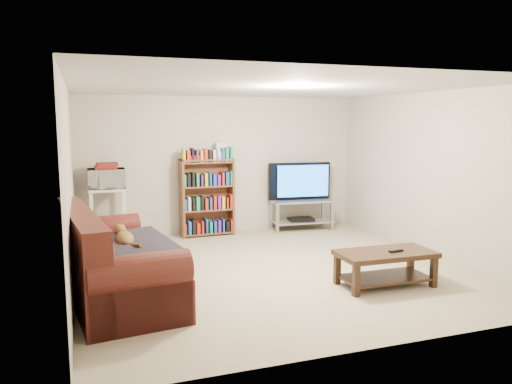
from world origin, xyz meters
name	(u,v)px	position (x,y,z in m)	size (l,w,h in m)	color
floor	(273,269)	(0.00, 0.00, 0.00)	(5.00, 5.00, 0.00)	tan
ceiling	(274,87)	(0.00, 0.00, 2.40)	(5.00, 5.00, 0.00)	white
wall_back	(222,165)	(0.00, 2.50, 1.20)	(5.00, 5.00, 0.00)	beige
wall_front	(381,213)	(0.00, -2.50, 1.20)	(5.00, 5.00, 0.00)	beige
wall_left	(70,189)	(-2.50, 0.00, 1.20)	(5.00, 5.00, 0.00)	beige
wall_right	(431,174)	(2.50, 0.00, 1.20)	(5.00, 5.00, 0.00)	beige
sofa	(109,267)	(-2.12, -0.39, 0.35)	(1.30, 2.46, 1.01)	#471812
blanket	(129,248)	(-1.91, -0.52, 0.58)	(0.91, 1.18, 0.10)	black
cat	(125,239)	(-1.93, -0.31, 0.64)	(0.26, 0.64, 0.19)	brown
coffee_table	(385,262)	(1.04, -1.07, 0.29)	(1.18, 0.61, 0.42)	#301D10
remote	(396,251)	(1.14, -1.12, 0.43)	(0.19, 0.05, 0.02)	black
tv_stand	(301,210)	(1.40, 2.17, 0.37)	(1.13, 0.59, 0.55)	#999EA3
television	(301,182)	(1.40, 2.17, 0.89)	(1.18, 0.16, 0.68)	black
dvd_player	(301,219)	(1.40, 2.17, 0.19)	(0.44, 0.31, 0.06)	black
bookshelf	(207,196)	(-0.34, 2.27, 0.69)	(0.93, 0.31, 1.33)	brown
shelf_clutter	(212,153)	(-0.24, 2.29, 1.44)	(0.68, 0.22, 0.28)	silver
microwave_stand	(108,209)	(-2.00, 2.12, 0.59)	(0.58, 0.42, 0.92)	silver
microwave	(106,179)	(-2.00, 2.12, 1.07)	(0.57, 0.38, 0.31)	silver
game_boxes	(106,167)	(-2.00, 2.12, 1.26)	(0.33, 0.29, 0.05)	maroon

